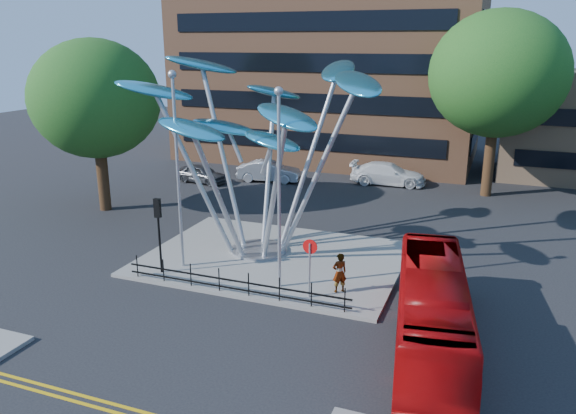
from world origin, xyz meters
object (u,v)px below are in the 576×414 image
at_px(parked_car_left, 202,174).
at_px(parked_car_mid, 269,171).
at_px(no_entry_sign_island, 310,258).
at_px(pedestrian, 339,273).
at_px(traffic_light_island, 158,220).
at_px(leaf_sculpture, 257,114).
at_px(street_lamp_right, 279,172).
at_px(parked_car_right, 388,174).
at_px(red_bus, 432,308).
at_px(tree_right, 498,74).
at_px(tree_left, 95,99).
at_px(street_lamp_left, 177,155).

height_order(parked_car_left, parked_car_mid, parked_car_mid).
distance_m(no_entry_sign_island, parked_car_mid, 20.16).
relative_size(no_entry_sign_island, pedestrian, 1.44).
bearing_deg(parked_car_left, traffic_light_island, -147.93).
bearing_deg(no_entry_sign_island, leaf_sculpture, 134.33).
xyz_separation_m(street_lamp_right, no_entry_sign_island, (1.50, -0.48, -3.28)).
bearing_deg(parked_car_right, red_bus, -168.70).
height_order(tree_right, parked_car_right, tree_right).
relative_size(pedestrian, parked_car_mid, 0.36).
relative_size(tree_left, pedestrian, 6.08).
height_order(street_lamp_right, parked_car_right, street_lamp_right).
distance_m(tree_right, street_lamp_right, 20.64).
bearing_deg(tree_left, street_lamp_right, -25.77).
height_order(traffic_light_island, parked_car_mid, traffic_light_island).
height_order(traffic_light_island, parked_car_left, traffic_light_island).
relative_size(tree_right, street_lamp_right, 1.46).
xyz_separation_m(tree_right, parked_car_mid, (-15.31, -1.63, -7.27)).
bearing_deg(red_bus, traffic_light_island, 163.11).
distance_m(no_entry_sign_island, pedestrian, 1.55).
bearing_deg(no_entry_sign_island, tree_right, 72.88).
bearing_deg(traffic_light_island, street_lamp_left, 63.43).
xyz_separation_m(tree_left, pedestrian, (17.00, -6.63, -5.80)).
xyz_separation_m(pedestrian, parked_car_left, (-14.81, 14.85, -0.33)).
relative_size(leaf_sculpture, street_lamp_left, 1.45).
bearing_deg(street_lamp_left, parked_car_mid, 99.45).
distance_m(pedestrian, parked_car_right, 19.36).
relative_size(tree_left, street_lamp_right, 1.24).
bearing_deg(street_lamp_left, tree_left, 145.62).
distance_m(traffic_light_island, pedestrian, 8.21).
bearing_deg(parked_car_left, parked_car_mid, -55.88).
xyz_separation_m(tree_left, parked_car_left, (2.19, 8.22, -6.12)).
xyz_separation_m(leaf_sculpture, parked_car_right, (3.22, 15.96, -6.08)).
height_order(tree_right, street_lamp_right, tree_right).
distance_m(leaf_sculpture, street_lamp_right, 4.83).
height_order(tree_right, red_bus, tree_right).
xyz_separation_m(street_lamp_right, parked_car_left, (-12.31, 15.22, -4.43)).
relative_size(tree_left, red_bus, 1.07).
relative_size(street_lamp_right, red_bus, 0.86).
bearing_deg(parked_car_mid, parked_car_right, -84.23).
xyz_separation_m(parked_car_mid, parked_car_right, (8.46, 2.28, 0.02)).
xyz_separation_m(street_lamp_left, no_entry_sign_island, (6.50, -0.98, -3.54)).
xyz_separation_m(street_lamp_right, parked_car_mid, (-7.81, 17.37, -4.32)).
relative_size(no_entry_sign_island, red_bus, 0.25).
bearing_deg(leaf_sculpture, pedestrian, -33.13).
bearing_deg(tree_right, street_lamp_right, -111.54).
distance_m(street_lamp_right, parked_car_left, 20.07).
relative_size(traffic_light_island, parked_car_right, 0.63).
relative_size(tree_left, parked_car_right, 1.90).
height_order(street_lamp_right, no_entry_sign_island, street_lamp_right).
height_order(leaf_sculpture, parked_car_right, leaf_sculpture).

